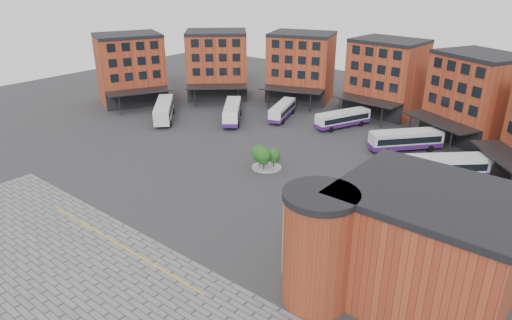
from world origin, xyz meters
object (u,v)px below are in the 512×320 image
Objects in this scene: bus_a at (164,109)px; tree_island at (264,156)px; blue_car at (329,276)px; bus_c at (282,110)px; bus_b at (232,112)px; bus_f at (443,167)px; bus_e at (406,140)px; bus_d at (343,119)px.

tree_island is at bearing -56.57° from bus_a.
blue_car is (20.86, -16.80, -1.39)m from tree_island.
bus_b is at bearing -149.87° from bus_c.
bus_f is at bearing -39.09° from bus_b.
bus_e is (42.56, 13.86, -0.29)m from bus_a.
bus_c is at bearing 11.46° from bus_b.
bus_a reaches higher than bus_e.
bus_b is at bearing -128.80° from bus_d.
bus_f is at bearing 0.36° from bus_e.
bus_d is (29.07, 17.65, -0.42)m from bus_a.
bus_a is 1.02× the size of bus_e.
tree_island is 23.79m from bus_d.
bus_b is at bearing -134.50° from bus_f.
bus_b reaches higher than bus_c.
blue_car is at bearing -44.32° from bus_f.
bus_f is (50.83, 6.76, -0.24)m from bus_a.
bus_e is 37.62m from blue_car.
tree_island reaches higher than bus_f.
bus_f is at bearing 13.10° from blue_car.
tree_island is 25.02m from bus_f.
tree_island is at bearing -66.60° from bus_d.
bus_a is 0.98× the size of bus_d.
bus_f is 2.88× the size of blue_car.
bus_c is 50.45m from blue_car.
tree_island is 23.20m from bus_b.
bus_b is 3.00× the size of blue_car.
bus_f is at bearing -3.95° from bus_d.
bus_f is 29.73m from blue_car.
bus_e is at bearing -26.77° from bus_b.
bus_a is at bearing -125.62° from bus_f.
bus_e is at bearing 26.02° from blue_car.
bus_b is 1.05× the size of bus_e.
bus_e is (13.49, -3.78, 0.13)m from bus_d.
bus_b is at bearing -127.97° from bus_e.
tree_island is 30.03m from bus_a.
bus_a is 2.91× the size of blue_car.
bus_b reaches higher than bus_d.
tree_island is 26.82m from blue_car.
bus_c is 34.68m from bus_f.
bus_a is 51.28m from bus_f.
bus_b is 32.41m from bus_e.
blue_car is (33.07, -38.09, -0.99)m from bus_c.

